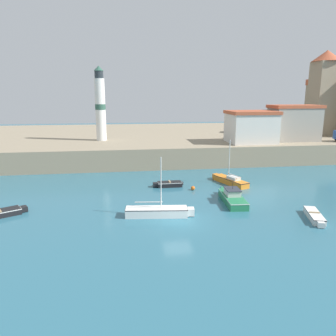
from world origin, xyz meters
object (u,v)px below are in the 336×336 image
sailboat_orange_0 (230,180)px  mooring_buoy (193,188)px  motorboat_green_5 (232,197)px  harbor_shed_mid_row (294,123)px  lighthouse (100,105)px  harbor_shed_near_wharf (251,127)px  dinghy_white_2 (315,216)px  dinghy_black_4 (169,184)px  sailboat_white_1 (158,211)px  dinghy_black_3 (1,213)px

sailboat_orange_0 → mooring_buoy: 5.50m
motorboat_green_5 → harbor_shed_mid_row: 27.71m
lighthouse → harbor_shed_near_wharf: size_ratio=1.62×
dinghy_white_2 → dinghy_black_4: bearing=133.1°
sailboat_orange_0 → sailboat_white_1: size_ratio=0.94×
dinghy_white_2 → motorboat_green_5: motorboat_green_5 is taller
dinghy_black_4 → harbor_shed_mid_row: bearing=31.2°
sailboat_orange_0 → dinghy_white_2: 12.80m
lighthouse → harbor_shed_near_wharf: lighthouse is taller
sailboat_orange_0 → harbor_shed_mid_row: 21.64m
sailboat_orange_0 → harbor_shed_near_wharf: 15.69m
sailboat_white_1 → motorboat_green_5: bearing=19.7°
dinghy_black_3 → lighthouse: (7.69, 26.30, 8.73)m
motorboat_green_5 → harbor_shed_mid_row: harbor_shed_mid_row is taller
sailboat_orange_0 → sailboat_white_1: (-10.02, -9.59, 0.00)m
sailboat_orange_0 → dinghy_black_3: size_ratio=1.44×
dinghy_black_3 → harbor_shed_near_wharf: bearing=32.7°
mooring_buoy → lighthouse: bearing=118.7°
motorboat_green_5 → lighthouse: 30.46m
sailboat_white_1 → harbor_shed_near_wharf: (17.55, 22.31, 5.26)m
dinghy_white_2 → dinghy_black_3: bearing=170.5°
sailboat_white_1 → dinghy_black_3: size_ratio=1.54×
harbor_shed_near_wharf → dinghy_black_3: bearing=-147.3°
dinghy_black_3 → mooring_buoy: dinghy_black_3 is taller
dinghy_black_3 → harbor_shed_mid_row: size_ratio=0.50×
mooring_buoy → dinghy_black_3: bearing=-163.6°
harbor_shed_mid_row → sailboat_white_1: bearing=-137.3°
dinghy_black_4 → harbor_shed_near_wharf: harbor_shed_near_wharf is taller
sailboat_white_1 → harbor_shed_near_wharf: 28.87m
motorboat_green_5 → mooring_buoy: size_ratio=13.12×
sailboat_orange_0 → mooring_buoy: (-5.12, -1.99, -0.21)m
dinghy_white_2 → dinghy_black_3: (-27.84, 4.66, 0.01)m
dinghy_black_3 → lighthouse: bearing=73.7°
sailboat_white_1 → motorboat_green_5: size_ratio=1.01×
harbor_shed_near_wharf → harbor_shed_mid_row: 8.11m
lighthouse → harbor_shed_mid_row: size_ratio=1.48×
mooring_buoy → harbor_shed_near_wharf: (12.65, 14.71, 5.47)m
sailboat_white_1 → harbor_shed_mid_row: size_ratio=0.77×
mooring_buoy → harbor_shed_mid_row: size_ratio=0.06×
dinghy_black_4 → harbor_shed_mid_row: (23.22, 14.08, 5.82)m
dinghy_white_2 → lighthouse: size_ratio=0.35×
dinghy_white_2 → harbor_shed_near_wharf: size_ratio=0.56×
dinghy_black_3 → mooring_buoy: (19.04, 5.61, -0.06)m
sailboat_white_1 → lighthouse: size_ratio=0.52×
sailboat_white_1 → harbor_shed_near_wharf: bearing=51.8°
motorboat_green_5 → mooring_buoy: bearing=123.2°
harbor_shed_near_wharf → sailboat_white_1: bearing=-128.2°
mooring_buoy → motorboat_green_5: bearing=-56.8°
mooring_buoy → harbor_shed_mid_row: 26.75m
sailboat_white_1 → dinghy_white_2: sailboat_white_1 is taller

